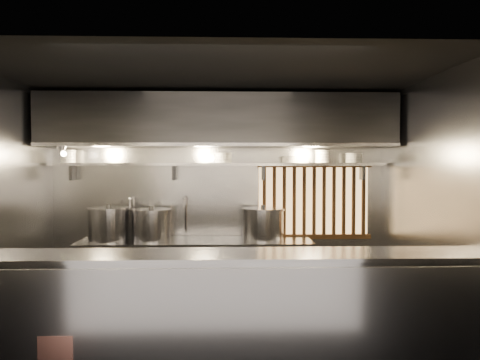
{
  "coord_description": "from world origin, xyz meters",
  "views": [
    {
      "loc": [
        0.08,
        -4.9,
        1.89
      ],
      "look_at": [
        0.26,
        0.55,
        1.7
      ],
      "focal_mm": 35.0,
      "sensor_mm": 36.0,
      "label": 1
    }
  ],
  "objects": [
    {
      "name": "faucet_right",
      "position": [
        -0.45,
        1.37,
        1.31
      ],
      "size": [
        0.04,
        0.3,
        0.5
      ],
      "color": "silver",
      "rests_on": "wall_back"
    },
    {
      "name": "stock_pot_right",
      "position": [
        0.58,
        1.16,
        1.11
      ],
      "size": [
        0.74,
        0.74,
        0.45
      ],
      "rotation": [
        0.0,
        0.0,
        0.43
      ],
      "color": "gray",
      "rests_on": "cooking_bench"
    },
    {
      "name": "wall_left",
      "position": [
        -2.25,
        0.0,
        1.4
      ],
      "size": [
        0.0,
        3.0,
        3.0
      ],
      "primitive_type": "plane",
      "rotation": [
        1.57,
        0.0,
        1.57
      ],
      "color": "gray",
      "rests_on": "floor"
    },
    {
      "name": "bowl_stack_0",
      "position": [
        -1.98,
        1.32,
        1.99
      ],
      "size": [
        0.2,
        0.2,
        0.17
      ],
      "color": "white",
      "rests_on": "bowl_shelf"
    },
    {
      "name": "ceiling",
      "position": [
        0.0,
        0.0,
        2.8
      ],
      "size": [
        4.5,
        4.5,
        0.0
      ],
      "primitive_type": "plane",
      "rotation": [
        3.14,
        0.0,
        0.0
      ],
      "color": "black",
      "rests_on": "wall_back"
    },
    {
      "name": "cooking_bench",
      "position": [
        -0.3,
        1.13,
        0.45
      ],
      "size": [
        3.0,
        0.7,
        0.9
      ],
      "primitive_type": "cube",
      "color": "gray",
      "rests_on": "floor"
    },
    {
      "name": "red_placard",
      "position": [
        -1.26,
        -1.22,
        0.34
      ],
      "size": [
        0.28,
        0.03,
        0.38
      ],
      "primitive_type": "cube",
      "rotation": [
        0.0,
        0.0,
        -0.04
      ],
      "color": "red",
      "rests_on": "serving_counter"
    },
    {
      "name": "stock_pot_left",
      "position": [
        -1.41,
        1.11,
        1.12
      ],
      "size": [
        0.69,
        0.69,
        0.47
      ],
      "rotation": [
        0.0,
        0.0,
        0.35
      ],
      "color": "gray",
      "rests_on": "cooking_bench"
    },
    {
      "name": "heat_lamp",
      "position": [
        -1.9,
        0.85,
        2.07
      ],
      "size": [
        0.25,
        0.35,
        0.2
      ],
      "color": "gray",
      "rests_on": "exhaust_hood"
    },
    {
      "name": "stock_pot_mid",
      "position": [
        -0.87,
        1.12,
        1.11
      ],
      "size": [
        0.65,
        0.65,
        0.45
      ],
      "rotation": [
        0.0,
        0.0,
        -0.31
      ],
      "color": "gray",
      "rests_on": "cooking_bench"
    },
    {
      "name": "bowl_stack_2",
      "position": [
        0.95,
        1.32,
        1.95
      ],
      "size": [
        0.22,
        0.22,
        0.09
      ],
      "color": "white",
      "rests_on": "bowl_shelf"
    },
    {
      "name": "bowl_stack_3",
      "position": [
        1.38,
        1.32,
        1.99
      ],
      "size": [
        0.2,
        0.2,
        0.17
      ],
      "color": "white",
      "rests_on": "bowl_shelf"
    },
    {
      "name": "wood_screen",
      "position": [
        1.3,
        1.45,
        1.38
      ],
      "size": [
        1.56,
        0.09,
        1.04
      ],
      "color": "#E7B268",
      "rests_on": "wall_back"
    },
    {
      "name": "wall_back",
      "position": [
        0.0,
        1.5,
        1.4
      ],
      "size": [
        4.5,
        0.0,
        4.5
      ],
      "primitive_type": "plane",
      "rotation": [
        1.57,
        0.0,
        0.0
      ],
      "color": "gray",
      "rests_on": "floor"
    },
    {
      "name": "exhaust_hood",
      "position": [
        0.0,
        1.1,
        2.42
      ],
      "size": [
        4.4,
        0.81,
        0.65
      ],
      "color": "#2D2D30",
      "rests_on": "ceiling"
    },
    {
      "name": "pendant_bulb",
      "position": [
        -0.1,
        1.2,
        1.96
      ],
      "size": [
        0.09,
        0.09,
        0.19
      ],
      "color": "#2D2D30",
      "rests_on": "exhaust_hood"
    },
    {
      "name": "bowl_stack_1",
      "position": [
        0.06,
        1.32,
        1.97
      ],
      "size": [
        0.24,
        0.24,
        0.13
      ],
      "color": "white",
      "rests_on": "bowl_shelf"
    },
    {
      "name": "wall_right",
      "position": [
        2.25,
        0.0,
        1.4
      ],
      "size": [
        0.0,
        3.0,
        3.0
      ],
      "primitive_type": "plane",
      "rotation": [
        1.57,
        0.0,
        -1.57
      ],
      "color": "gray",
      "rests_on": "floor"
    },
    {
      "name": "faucet_left",
      "position": [
        -1.15,
        1.37,
        1.31
      ],
      "size": [
        0.04,
        0.3,
        0.5
      ],
      "color": "silver",
      "rests_on": "wall_back"
    },
    {
      "name": "serving_counter",
      "position": [
        0.0,
        -0.96,
        0.57
      ],
      "size": [
        4.5,
        0.56,
        1.13
      ],
      "color": "gray",
      "rests_on": "floor"
    },
    {
      "name": "floor",
      "position": [
        0.0,
        0.0,
        0.0
      ],
      "size": [
        4.5,
        4.5,
        0.0
      ],
      "primitive_type": "plane",
      "color": "black",
      "rests_on": "ground"
    },
    {
      "name": "bowl_shelf",
      "position": [
        0.0,
        1.32,
        1.88
      ],
      "size": [
        4.4,
        0.34,
        0.04
      ],
      "primitive_type": "cube",
      "color": "gray",
      "rests_on": "wall_back"
    },
    {
      "name": "bowl_stack_4",
      "position": [
        1.81,
        1.32,
        1.97
      ],
      "size": [
        0.23,
        0.23,
        0.13
      ],
      "color": "white",
      "rests_on": "bowl_shelf"
    }
  ]
}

